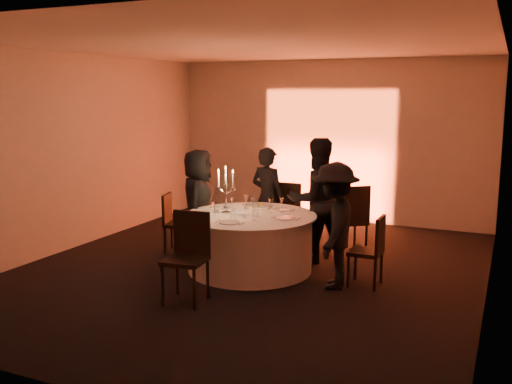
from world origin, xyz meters
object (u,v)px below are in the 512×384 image
at_px(coffee_cup, 216,211).
at_px(guest_back_right, 317,200).
at_px(chair_back_left, 290,209).
at_px(candelabra, 226,197).
at_px(chair_front, 188,251).
at_px(guest_back_left, 268,198).
at_px(banquet_table, 250,243).
at_px(chair_back_right, 351,216).
at_px(guest_right, 335,226).
at_px(chair_right, 372,247).
at_px(chair_left, 174,219).
at_px(guest_left, 198,203).

bearing_deg(coffee_cup, guest_back_right, 36.65).
relative_size(chair_back_left, coffee_cup, 9.11).
xyz_separation_m(coffee_cup, candelabra, (0.14, 0.02, 0.20)).
relative_size(chair_front, guest_back_left, 0.66).
xyz_separation_m(banquet_table, candelabra, (-0.34, -0.04, 0.61)).
bearing_deg(chair_back_right, guest_back_right, 6.36).
distance_m(banquet_table, guest_right, 1.32).
bearing_deg(chair_right, candelabra, -87.24).
xyz_separation_m(chair_back_left, guest_back_right, (0.69, -0.75, 0.32)).
distance_m(chair_left, guest_back_left, 1.48).
height_order(chair_right, guest_back_right, guest_back_right).
distance_m(chair_back_left, chair_right, 2.26).
relative_size(chair_back_left, guest_back_left, 0.64).
bearing_deg(guest_right, chair_right, 108.84).
height_order(guest_right, candelabra, guest_right).
distance_m(guest_back_right, guest_right, 1.14).
xyz_separation_m(chair_back_right, coffee_cup, (-1.55, -1.26, 0.19)).
height_order(chair_left, chair_front, chair_front).
xyz_separation_m(chair_back_left, guest_right, (1.25, -1.74, 0.22)).
distance_m(chair_right, guest_left, 2.69).
distance_m(banquet_table, guest_back_right, 1.16).
bearing_deg(candelabra, chair_front, -82.71).
distance_m(guest_left, guest_back_left, 1.12).
height_order(chair_back_right, guest_back_right, guest_back_right).
bearing_deg(chair_right, chair_left, -95.34).
distance_m(guest_left, guest_back_right, 1.74).
bearing_deg(candelabra, chair_right, 1.92).
bearing_deg(chair_left, candelabra, -125.48).
relative_size(chair_back_left, guest_left, 0.63).
bearing_deg(chair_front, chair_right, 29.61).
bearing_deg(chair_back_left, chair_front, 86.99).
relative_size(guest_back_left, guest_back_right, 0.89).
height_order(banquet_table, chair_back_left, chair_back_left).
xyz_separation_m(banquet_table, chair_left, (-1.44, 0.36, 0.12)).
xyz_separation_m(chair_back_right, guest_back_left, (-1.32, -0.02, 0.18)).
height_order(chair_back_left, candelabra, candelabra).
bearing_deg(guest_right, guest_back_right, -159.42).
xyz_separation_m(guest_back_left, guest_right, (1.48, -1.37, -0.00)).
relative_size(chair_back_right, guest_back_right, 0.61).
xyz_separation_m(chair_back_right, guest_left, (-2.08, -0.84, 0.18)).
bearing_deg(guest_back_right, chair_left, -29.18).
bearing_deg(guest_back_left, chair_front, 103.21).
bearing_deg(guest_right, guest_back_left, -141.87).
relative_size(guest_back_left, candelabra, 2.39).
relative_size(guest_right, candelabra, 2.38).
relative_size(chair_right, coffee_cup, 8.14).
distance_m(chair_right, chair_front, 2.27).
relative_size(banquet_table, guest_back_right, 1.02).
bearing_deg(candelabra, chair_left, 159.92).
bearing_deg(guest_back_right, chair_right, 101.16).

